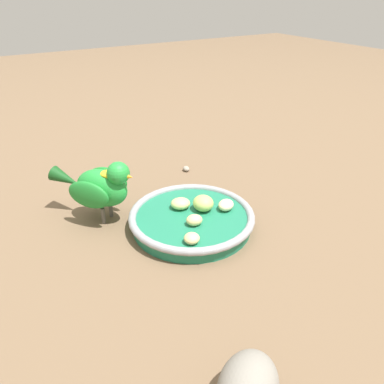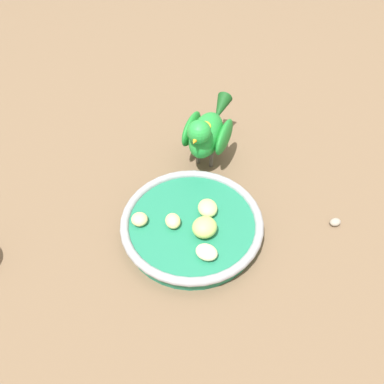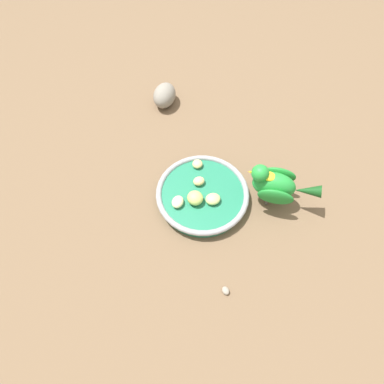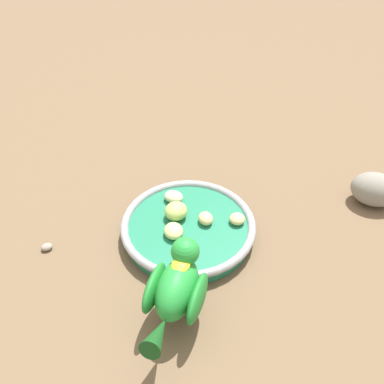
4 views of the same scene
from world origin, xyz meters
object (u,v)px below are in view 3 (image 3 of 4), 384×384
at_px(apple_piece_0, 178,202).
at_px(apple_piece_2, 199,181).
at_px(apple_piece_1, 213,199).
at_px(apple_piece_3, 196,197).
at_px(rock_large, 165,95).
at_px(parrot, 276,184).
at_px(pebble_0, 226,291).
at_px(feeding_bowl, 202,195).
at_px(apple_piece_4, 197,164).

distance_m(apple_piece_0, apple_piece_2, 0.07).
height_order(apple_piece_1, apple_piece_3, apple_piece_3).
height_order(apple_piece_0, apple_piece_2, same).
relative_size(apple_piece_2, rock_large, 0.33).
bearing_deg(parrot, pebble_0, 75.30).
bearing_deg(rock_large, apple_piece_0, 147.91).
xyz_separation_m(apple_piece_3, parrot, (-0.10, -0.15, 0.03)).
distance_m(apple_piece_1, rock_large, 0.36).
xyz_separation_m(feeding_bowl, apple_piece_4, (0.07, -0.04, 0.02)).
xyz_separation_m(feeding_bowl, parrot, (-0.11, -0.12, 0.05)).
distance_m(feeding_bowl, apple_piece_1, 0.04).
bearing_deg(parrot, apple_piece_2, 2.79).
relative_size(apple_piece_2, parrot, 0.18).
bearing_deg(rock_large, apple_piece_3, 155.00).
distance_m(apple_piece_0, pebble_0, 0.22).
bearing_deg(apple_piece_1, apple_piece_4, -20.32).
xyz_separation_m(apple_piece_4, parrot, (-0.17, -0.08, 0.04)).
relative_size(apple_piece_4, pebble_0, 1.38).
height_order(apple_piece_3, apple_piece_4, apple_piece_3).
xyz_separation_m(feeding_bowl, apple_piece_0, (0.01, 0.06, 0.02)).
height_order(apple_piece_1, rock_large, rock_large).
bearing_deg(apple_piece_4, feeding_bowl, 148.80).
bearing_deg(apple_piece_3, pebble_0, 156.95).
relative_size(feeding_bowl, apple_piece_4, 8.74).
relative_size(apple_piece_3, apple_piece_4, 1.51).
relative_size(apple_piece_3, rock_large, 0.46).
bearing_deg(rock_large, apple_piece_4, 161.34).
distance_m(apple_piece_1, parrot, 0.14).
xyz_separation_m(apple_piece_4, pebble_0, (-0.27, 0.15, -0.03)).
bearing_deg(apple_piece_0, parrot, -123.05).
height_order(apple_piece_3, pebble_0, apple_piece_3).
height_order(apple_piece_2, apple_piece_4, apple_piece_2).
height_order(apple_piece_1, parrot, parrot).
xyz_separation_m(apple_piece_3, pebble_0, (-0.20, 0.08, -0.03)).
xyz_separation_m(apple_piece_1, parrot, (-0.07, -0.12, 0.03)).
bearing_deg(apple_piece_0, apple_piece_2, -80.36).
bearing_deg(apple_piece_2, feeding_bowl, 157.35).
relative_size(feeding_bowl, apple_piece_2, 8.03).
bearing_deg(apple_piece_0, apple_piece_4, -62.63).
bearing_deg(apple_piece_3, apple_piece_2, -47.82).
bearing_deg(apple_piece_0, apple_piece_3, -116.91).
distance_m(feeding_bowl, parrot, 0.17).
height_order(apple_piece_1, pebble_0, apple_piece_1).
bearing_deg(pebble_0, rock_large, -24.26).
height_order(apple_piece_1, apple_piece_2, apple_piece_1).
bearing_deg(apple_piece_2, apple_piece_0, 99.64).
distance_m(apple_piece_2, apple_piece_4, 0.05).
distance_m(apple_piece_0, apple_piece_1, 0.08).
xyz_separation_m(rock_large, pebble_0, (-0.51, 0.23, -0.02)).
xyz_separation_m(parrot, pebble_0, (-0.09, 0.23, -0.06)).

